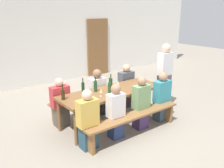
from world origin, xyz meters
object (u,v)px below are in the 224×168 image
Objects in this scene: wooden_door at (98,47)px; wine_glass_1 at (101,91)px; seated_guest_near_2 at (141,104)px; seated_guest_far_2 at (126,87)px; bench_near at (134,118)px; seated_guest_near_1 at (116,112)px; wine_bottle_1 at (111,83)px; seated_guest_near_3 at (162,98)px; wine_glass_0 at (118,83)px; bench_far at (94,98)px; tasting_table at (112,94)px; wine_bottle_3 at (109,87)px; seated_guest_near_0 at (88,121)px; standing_host at (164,77)px; seated_guest_far_0 at (60,104)px; wine_bottle_2 at (63,94)px; wine_bottle_0 at (83,87)px; seated_guest_far_1 at (97,93)px; wine_bottle_4 at (95,86)px.

wine_glass_1 is (-2.50, -3.78, -0.19)m from wooden_door.
seated_guest_far_2 is (0.54, 1.11, -0.01)m from seated_guest_near_2.
bench_near is 0.40m from seated_guest_near_1.
wine_bottle_1 is at bearing -61.93° from seated_guest_far_2.
bench_near is 2.01× the size of seated_guest_near_3.
wine_glass_1 is at bearing 59.22° from seated_guest_near_2.
wine_glass_0 reaches higher than wine_glass_1.
seated_guest_near_2 is at bearing -75.16° from bench_far.
wine_glass_1 is at bearing 72.57° from seated_guest_near_3.
wine_bottle_3 reaches higher than tasting_table.
seated_guest_near_2 reaches higher than seated_guest_far_2.
bench_far is 2.01× the size of seated_guest_near_3.
wine_bottle_3 is (-0.13, 0.62, 0.51)m from bench_near.
seated_guest_near_0 reaches higher than wine_glass_0.
seated_guest_near_1 is 0.98× the size of seated_guest_near_3.
seated_guest_near_2 is at bearing -45.45° from wine_bottle_3.
seated_guest_far_2 reaches higher than wine_bottle_1.
seated_guest_near_0 is at bearing 90.00° from seated_guest_near_1.
wine_bottle_1 is 1.55m from standing_host.
seated_guest_near_1 is 1.03× the size of seated_guest_far_0.
bench_far is 2.05× the size of seated_guest_near_1.
tasting_table is 1.44× the size of standing_host.
wine_glass_1 is (-0.44, -0.25, -0.02)m from wine_bottle_1.
tasting_table reaches higher than bench_near.
bench_far is at bearing 95.68° from wine_bottle_1.
seated_guest_far_0 is at bearing 142.14° from wine_bottle_3.
seated_guest_far_2 is at bearing 28.67° from wine_glass_1.
seated_guest_far_0 is (-1.15, 0.52, -0.37)m from wine_glass_0.
tasting_table is 2.20× the size of seated_guest_far_0.
wine_glass_1 is 0.89m from seated_guest_near_2.
seated_guest_near_3 reaches higher than bench_near.
seated_guest_far_2 reaches higher than bench_near.
wine_bottle_3 is 0.29× the size of seated_guest_near_0.
wine_bottle_2 is at bearing -4.88° from standing_host.
wine_bottle_0 is 0.43m from wine_glass_1.
wooden_door is at bearing 56.51° from wine_glass_1.
wine_bottle_2 is at bearing 166.18° from wine_bottle_3.
seated_guest_far_1 is at bearing 41.38° from seated_guest_near_3.
wine_bottle_4 is 0.29× the size of seated_guest_near_0.
seated_guest_near_1 is 1.27m from seated_guest_far_0.
wine_bottle_1 is 0.30× the size of seated_guest_far_2.
wine_bottle_0 is 1.00× the size of wine_bottle_2.
wine_bottle_1 is 0.31× the size of seated_guest_far_0.
seated_guest_near_0 reaches higher than tasting_table.
seated_guest_far_1 reaches higher than wine_bottle_1.
seated_guest_near_1 is (0.63, 0.00, -0.00)m from seated_guest_near_0.
bench_near is at bearing -94.05° from wine_bottle_1.
bench_near is 1.77m from standing_host.
seated_guest_near_0 is (-0.66, -0.73, -0.34)m from wine_bottle_4.
wine_bottle_1 is (0.06, -0.59, 0.51)m from bench_far.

